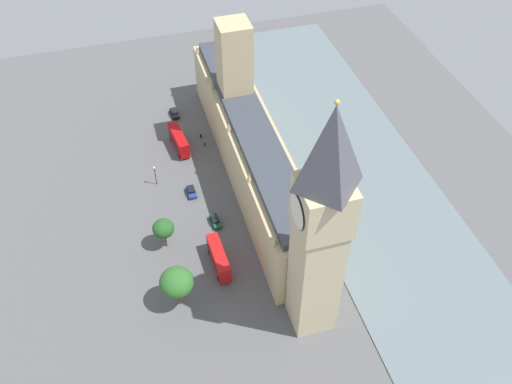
# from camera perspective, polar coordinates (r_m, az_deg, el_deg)

# --- Properties ---
(ground_plane) EXTENTS (145.89, 145.89, 0.00)m
(ground_plane) POSITION_cam_1_polar(r_m,az_deg,el_deg) (135.31, -1.34, 1.68)
(ground_plane) COLOR #565659
(river_thames) EXTENTS (32.66, 131.30, 0.25)m
(river_thames) POSITION_cam_1_polar(r_m,az_deg,el_deg) (142.92, 9.57, 3.86)
(river_thames) COLOR slate
(river_thames) RESTS_ON ground
(parliament_building) EXTENTS (11.33, 75.89, 33.78)m
(parliament_building) POSITION_cam_1_polar(r_m,az_deg,el_deg) (130.72, -0.74, 5.22)
(parliament_building) COLOR tan
(parliament_building) RESTS_ON ground
(clock_tower) EXTENTS (8.60, 8.60, 51.87)m
(clock_tower) POSITION_cam_1_polar(r_m,az_deg,el_deg) (89.00, 6.76, -3.64)
(clock_tower) COLOR #CCBA8E
(clock_tower) RESTS_ON ground
(car_black_corner) EXTENTS (2.19, 4.66, 1.74)m
(car_black_corner) POSITION_cam_1_polar(r_m,az_deg,el_deg) (154.87, -8.49, 8.15)
(car_black_corner) COLOR black
(car_black_corner) RESTS_ON ground
(double_decker_bus_kerbside) EXTENTS (3.76, 10.72, 4.75)m
(double_decker_bus_kerbside) POSITION_cam_1_polar(r_m,az_deg,el_deg) (142.75, -8.03, 5.36)
(double_decker_bus_kerbside) COLOR #B20C0F
(double_decker_bus_kerbside) RESTS_ON ground
(car_blue_under_trees) EXTENTS (2.06, 4.17, 1.74)m
(car_blue_under_trees) POSITION_cam_1_polar(r_m,az_deg,el_deg) (131.16, -6.74, 0.08)
(car_blue_under_trees) COLOR navy
(car_blue_under_trees) RESTS_ON ground
(car_dark_green_trailing) EXTENTS (2.15, 4.45, 1.74)m
(car_dark_green_trailing) POSITION_cam_1_polar(r_m,az_deg,el_deg) (124.20, -4.26, -3.01)
(car_dark_green_trailing) COLOR #19472D
(car_dark_green_trailing) RESTS_ON ground
(double_decker_bus_by_river_gate) EXTENTS (2.98, 10.59, 4.75)m
(double_decker_bus_by_river_gate) POSITION_cam_1_polar(r_m,az_deg,el_deg) (115.19, -3.91, -6.87)
(double_decker_bus_by_river_gate) COLOR red
(double_decker_bus_by_river_gate) RESTS_ON ground
(pedestrian_opposite_hall) EXTENTS (0.68, 0.64, 1.61)m
(pedestrian_opposite_hall) POSITION_cam_1_polar(r_m,az_deg,el_deg) (146.56, -5.79, 5.88)
(pedestrian_opposite_hall) COLOR black
(pedestrian_opposite_hall) RESTS_ON ground
(pedestrian_far_end) EXTENTS (0.67, 0.63, 1.59)m
(pedestrian_far_end) POSITION_cam_1_polar(r_m,az_deg,el_deg) (143.97, -5.36, 5.05)
(pedestrian_far_end) COLOR navy
(pedestrian_far_end) RESTS_ON ground
(plane_tree_near_tower) EXTENTS (6.63, 6.63, 9.95)m
(plane_tree_near_tower) POSITION_cam_1_polar(r_m,az_deg,el_deg) (106.92, -8.28, -9.30)
(plane_tree_near_tower) COLOR brown
(plane_tree_near_tower) RESTS_ON ground
(plane_tree_midblock) EXTENTS (4.68, 4.68, 7.66)m
(plane_tree_midblock) POSITION_cam_1_polar(r_m,az_deg,el_deg) (117.73, -9.62, -3.78)
(plane_tree_midblock) COLOR brown
(plane_tree_midblock) RESTS_ON ground
(street_lamp_leading) EXTENTS (0.56, 0.56, 5.66)m
(street_lamp_leading) POSITION_cam_1_polar(r_m,az_deg,el_deg) (132.71, -10.50, 2.07)
(street_lamp_leading) COLOR black
(street_lamp_leading) RESTS_ON ground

